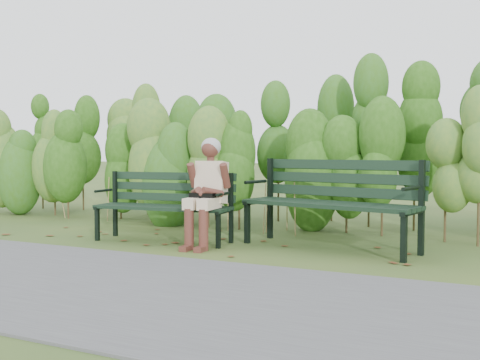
% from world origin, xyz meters
% --- Properties ---
extents(ground, '(80.00, 80.00, 0.00)m').
position_xyz_m(ground, '(0.00, 0.00, 0.00)').
color(ground, '#2F4A21').
extents(footpath, '(60.00, 2.50, 0.01)m').
position_xyz_m(footpath, '(0.00, -2.20, 0.01)').
color(footpath, '#474749').
rests_on(footpath, ground).
extents(hedge_band, '(11.04, 1.67, 2.42)m').
position_xyz_m(hedge_band, '(0.00, 1.86, 1.26)').
color(hedge_band, '#47381E').
rests_on(hedge_band, ground).
extents(leaf_litter, '(5.81, 2.25, 0.01)m').
position_xyz_m(leaf_litter, '(0.01, 0.07, 0.00)').
color(leaf_litter, brown).
rests_on(leaf_litter, ground).
extents(bench_left, '(1.73, 0.71, 0.84)m').
position_xyz_m(bench_left, '(-0.83, -0.02, 0.50)').
color(bench_left, black).
rests_on(bench_left, ground).
extents(bench_right, '(2.11, 1.06, 1.01)m').
position_xyz_m(bench_right, '(1.16, 0.39, 0.60)').
color(bench_right, black).
rests_on(bench_right, ground).
extents(seated_woman, '(0.52, 0.76, 1.26)m').
position_xyz_m(seated_woman, '(-0.19, -0.13, 0.71)').
color(seated_woman, beige).
rests_on(seated_woman, ground).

